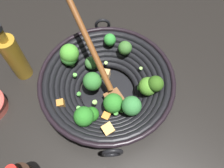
% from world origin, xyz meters
% --- Properties ---
extents(ground_plane, '(4.00, 4.00, 0.00)m').
position_xyz_m(ground_plane, '(0.00, 0.00, 0.00)').
color(ground_plane, black).
extents(wok, '(0.40, 0.44, 0.24)m').
position_xyz_m(wok, '(-0.00, 0.00, 0.06)').
color(wok, black).
rests_on(wok, ground).
extents(cooking_oil_bottle, '(0.06, 0.06, 0.23)m').
position_xyz_m(cooking_oil_bottle, '(-0.25, 0.16, 0.09)').
color(cooking_oil_bottle, '#AD7F23').
rests_on(cooking_oil_bottle, ground).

